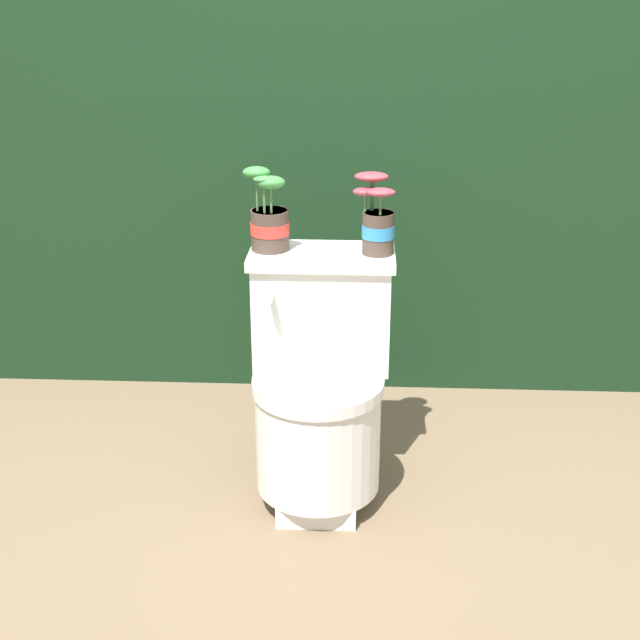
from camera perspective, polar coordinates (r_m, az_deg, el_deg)
name	(u,v)px	position (r m, az deg, el deg)	size (l,w,h in m)	color
ground_plane	(333,498)	(2.70, 0.82, -11.29)	(12.00, 12.00, 0.00)	brown
hedge_backdrop	(345,170)	(3.57, 1.59, 9.56)	(3.43, 0.96, 1.42)	black
toilet	(320,386)	(2.60, -0.03, -4.24)	(0.42, 0.53, 0.70)	silver
potted_plant_left	(269,221)	(2.58, -3.29, 6.37)	(0.13, 0.12, 0.25)	#47382D
potted_plant_midleft	(377,220)	(2.55, 3.66, 6.42)	(0.12, 0.11, 0.23)	#47382D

